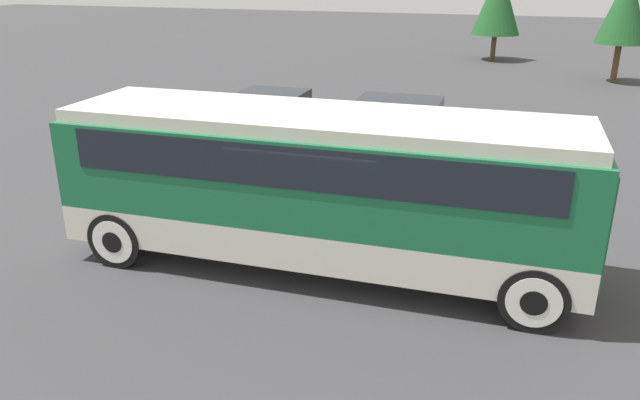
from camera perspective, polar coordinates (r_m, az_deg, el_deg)
name	(u,v)px	position (r m, az deg, el deg)	size (l,w,h in m)	color
ground_plane	(320,265)	(11.60, 0.00, -5.96)	(120.00, 120.00, 0.00)	#38383A
tour_bus	(325,177)	(10.90, 0.48, 2.10)	(9.11, 2.51, 2.87)	silver
parked_car_near	(278,111)	(20.68, -3.86, 8.10)	(4.03, 1.80, 1.33)	maroon
parked_car_mid	(403,124)	(18.81, 7.60, 6.91)	(4.67, 1.97, 1.48)	navy
tree_left	(498,1)	(37.42, 15.96, 17.13)	(2.66, 2.66, 5.06)	brown
tree_center	(625,6)	(32.20, 26.14, 15.61)	(2.25, 2.25, 5.04)	brown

